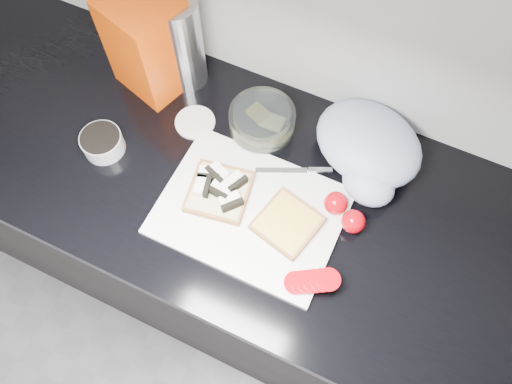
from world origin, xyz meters
TOP-DOWN VIEW (x-y plane):
  - base_cabinet at (0.00, 1.20)m, footprint 3.50×0.60m
  - countertop at (0.00, 1.20)m, footprint 3.50×0.64m
  - cutting_board at (0.12, 1.13)m, footprint 0.40×0.30m
  - bread_left at (0.03, 1.15)m, footprint 0.16×0.16m
  - bread_right at (0.21, 1.14)m, footprint 0.15×0.15m
  - tomato_slices at (0.30, 1.04)m, footprint 0.12×0.09m
  - knife at (0.18, 1.28)m, footprint 0.17×0.09m
  - seed_tub at (-0.27, 1.14)m, footprint 0.10×0.10m
  - tub_lid at (-0.11, 1.29)m, footprint 0.13×0.13m
  - glass_bowl at (0.05, 1.35)m, footprint 0.16×0.16m
  - bread_bag at (-0.26, 1.38)m, footprint 0.20×0.19m
  - steel_canister at (-0.20, 1.41)m, footprint 0.10×0.10m
  - grocery_bag at (0.30, 1.37)m, footprint 0.31×0.30m
  - whole_tomatoes at (0.31, 1.21)m, footprint 0.10×0.08m

SIDE VIEW (x-z plane):
  - base_cabinet at x=0.00m, z-range 0.00..0.86m
  - countertop at x=0.00m, z-range 0.86..0.90m
  - tub_lid at x=-0.11m, z-range 0.90..0.91m
  - cutting_board at x=0.12m, z-range 0.90..0.91m
  - knife at x=0.18m, z-range 0.91..0.92m
  - bread_right at x=0.21m, z-range 0.91..0.93m
  - tomato_slices at x=0.30m, z-range 0.91..0.94m
  - bread_left at x=0.03m, z-range 0.90..0.95m
  - whole_tomatoes at x=0.31m, z-range 0.90..0.95m
  - seed_tub at x=-0.27m, z-range 0.90..0.95m
  - glass_bowl at x=0.05m, z-range 0.90..0.97m
  - grocery_bag at x=0.30m, z-range 0.90..1.01m
  - steel_canister at x=-0.20m, z-range 0.90..1.14m
  - bread_bag at x=-0.26m, z-range 0.90..1.15m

